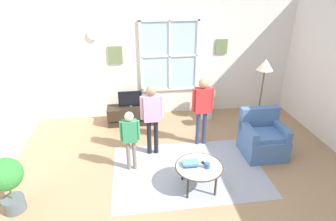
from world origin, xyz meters
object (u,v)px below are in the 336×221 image
at_px(tv_stand, 131,115).
at_px(person_red_shirt, 202,104).
at_px(person_green_shirt, 130,135).
at_px(coffee_table, 199,167).
at_px(person_pink_shirt, 152,112).
at_px(floor_lamp, 264,73).
at_px(potted_plant_by_window, 207,99).
at_px(television, 130,99).
at_px(potted_plant_corner, 7,180).
at_px(armchair, 262,139).
at_px(cup, 207,165).
at_px(remote_near_books, 205,164).
at_px(book_stack, 190,163).

height_order(tv_stand, person_red_shirt, person_red_shirt).
xyz_separation_m(tv_stand, person_red_shirt, (1.40, -1.12, 0.68)).
bearing_deg(tv_stand, person_green_shirt, -90.73).
height_order(tv_stand, coffee_table, coffee_table).
xyz_separation_m(person_pink_shirt, floor_lamp, (2.27, 0.38, 0.54)).
height_order(person_red_shirt, potted_plant_by_window, person_red_shirt).
xyz_separation_m(television, person_green_shirt, (-0.02, -1.79, 0.09)).
bearing_deg(television, person_pink_shirt, -73.59).
bearing_deg(person_green_shirt, potted_plant_corner, -156.21).
height_order(armchair, cup, armchair).
distance_m(remote_near_books, person_pink_shirt, 1.39).
relative_size(television, person_pink_shirt, 0.38).
distance_m(remote_near_books, potted_plant_corner, 2.91).
bearing_deg(book_stack, floor_lamp, 39.33).
height_order(tv_stand, television, television).
relative_size(coffee_table, person_green_shirt, 0.68).
bearing_deg(remote_near_books, book_stack, 176.06).
bearing_deg(coffee_table, person_red_shirt, 74.67).
bearing_deg(tv_stand, potted_plant_corner, -124.48).
distance_m(book_stack, person_pink_shirt, 1.25).
distance_m(cup, potted_plant_by_window, 2.65).
height_order(tv_stand, floor_lamp, floor_lamp).
distance_m(book_stack, cup, 0.27).
height_order(armchair, potted_plant_corner, potted_plant_corner).
xyz_separation_m(cup, remote_near_books, (-0.01, 0.09, -0.03)).
bearing_deg(potted_plant_by_window, armchair, -68.71).
bearing_deg(armchair, person_green_shirt, -176.12).
height_order(television, armchair, armchair).
xyz_separation_m(television, floor_lamp, (2.66, -0.95, 0.80)).
bearing_deg(person_pink_shirt, book_stack, -64.12).
xyz_separation_m(armchair, potted_plant_by_window, (-0.66, 1.69, 0.15)).
bearing_deg(remote_near_books, floor_lamp, 43.76).
xyz_separation_m(remote_near_books, potted_plant_by_window, (0.68, 2.47, 0.05)).
height_order(coffee_table, person_green_shirt, person_green_shirt).
relative_size(tv_stand, potted_plant_corner, 1.22).
bearing_deg(floor_lamp, armchair, -105.20).
relative_size(person_green_shirt, person_red_shirt, 0.80).
xyz_separation_m(tv_stand, person_pink_shirt, (0.39, -1.34, 0.67)).
bearing_deg(person_green_shirt, potted_plant_by_window, 45.23).
height_order(coffee_table, potted_plant_by_window, potted_plant_by_window).
distance_m(book_stack, remote_near_books, 0.24).
height_order(cup, remote_near_books, cup).
xyz_separation_m(armchair, book_stack, (-1.58, -0.76, 0.13)).
bearing_deg(floor_lamp, potted_plant_corner, -159.98).
relative_size(television, remote_near_books, 3.80).
relative_size(person_pink_shirt, person_green_shirt, 1.25).
bearing_deg(tv_stand, television, -90.00).
bearing_deg(person_green_shirt, person_red_shirt, 25.50).
bearing_deg(television, tv_stand, 90.00).
xyz_separation_m(tv_stand, book_stack, (0.91, -2.39, 0.24)).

